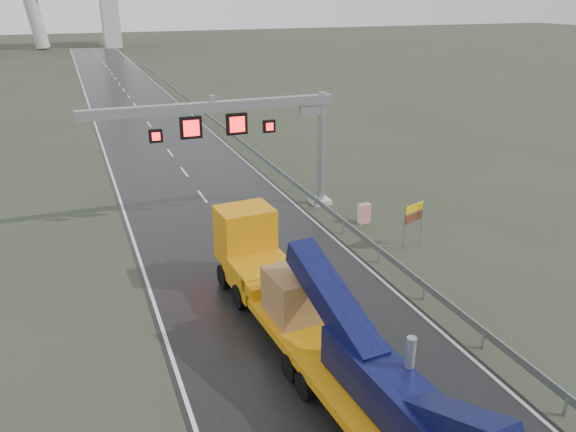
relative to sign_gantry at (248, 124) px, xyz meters
name	(u,v)px	position (x,y,z in m)	size (l,w,h in m)	color
ground	(355,404)	(-2.10, -17.99, -5.61)	(400.00, 400.00, 0.00)	#303525
road	(159,137)	(-2.10, 22.01, -5.60)	(11.00, 200.00, 0.02)	black
guardrail	(252,150)	(4.00, 12.01, -4.91)	(0.20, 140.00, 1.40)	gray
sign_gantry	(248,124)	(0.00, 0.00, 0.00)	(14.90, 1.20, 7.42)	beige
heavy_haul_truck	(312,317)	(-2.40, -15.03, -3.89)	(3.98, 19.07, 4.45)	orange
exit_sign_pair	(414,217)	(6.58, -7.99, -3.84)	(1.40, 0.59, 2.54)	gray
striped_barrier	(364,213)	(5.84, -3.99, -5.02)	(0.70, 0.38, 1.19)	red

